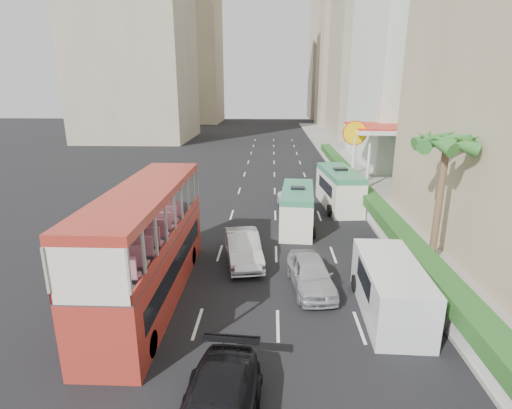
{
  "coord_description": "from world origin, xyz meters",
  "views": [
    {
      "loc": [
        -0.72,
        -15.76,
        9.1
      ],
      "look_at": [
        -1.5,
        4.0,
        3.2
      ],
      "focal_mm": 28.0,
      "sensor_mm": 36.0,
      "label": 1
    }
  ],
  "objects_px": {
    "car_silver_lane_a": "(243,261)",
    "panel_van_far": "(330,181)",
    "van_asset": "(293,210)",
    "panel_van_near": "(390,289)",
    "palm_tree": "(439,203)",
    "shell_station": "(382,154)",
    "car_silver_lane_b": "(310,288)",
    "double_decker_bus": "(148,245)",
    "minibus_near": "(297,208)",
    "minibus_far": "(339,189)"
  },
  "relations": [
    {
      "from": "car_silver_lane_a",
      "to": "car_silver_lane_b",
      "type": "relative_size",
      "value": 1.1
    },
    {
      "from": "van_asset",
      "to": "minibus_far",
      "type": "height_order",
      "value": "minibus_far"
    },
    {
      "from": "panel_van_near",
      "to": "minibus_far",
      "type": "bearing_deg",
      "value": 90.62
    },
    {
      "from": "panel_van_far",
      "to": "minibus_near",
      "type": "bearing_deg",
      "value": -111.6
    },
    {
      "from": "van_asset",
      "to": "minibus_near",
      "type": "bearing_deg",
      "value": -93.62
    },
    {
      "from": "panel_van_far",
      "to": "shell_station",
      "type": "xyz_separation_m",
      "value": [
        5.44,
        3.47,
        1.85
      ]
    },
    {
      "from": "shell_station",
      "to": "car_silver_lane_b",
      "type": "bearing_deg",
      "value": -111.97
    },
    {
      "from": "van_asset",
      "to": "double_decker_bus",
      "type": "bearing_deg",
      "value": -121.57
    },
    {
      "from": "panel_van_far",
      "to": "shell_station",
      "type": "distance_m",
      "value": 6.71
    },
    {
      "from": "double_decker_bus",
      "to": "panel_van_near",
      "type": "distance_m",
      "value": 10.34
    },
    {
      "from": "double_decker_bus",
      "to": "panel_van_far",
      "type": "distance_m",
      "value": 22.26
    },
    {
      "from": "minibus_far",
      "to": "panel_van_far",
      "type": "xyz_separation_m",
      "value": [
        0.04,
        5.24,
        -0.57
      ]
    },
    {
      "from": "shell_station",
      "to": "panel_van_far",
      "type": "bearing_deg",
      "value": -147.46
    },
    {
      "from": "car_silver_lane_b",
      "to": "minibus_far",
      "type": "relative_size",
      "value": 0.67
    },
    {
      "from": "minibus_near",
      "to": "palm_tree",
      "type": "xyz_separation_m",
      "value": [
        6.79,
        -5.48,
        2.05
      ]
    },
    {
      "from": "minibus_near",
      "to": "palm_tree",
      "type": "relative_size",
      "value": 0.93
    },
    {
      "from": "car_silver_lane_a",
      "to": "panel_van_near",
      "type": "bearing_deg",
      "value": -47.23
    },
    {
      "from": "double_decker_bus",
      "to": "panel_van_near",
      "type": "bearing_deg",
      "value": -4.8
    },
    {
      "from": "shell_station",
      "to": "minibus_far",
      "type": "bearing_deg",
      "value": -122.15
    },
    {
      "from": "minibus_near",
      "to": "panel_van_near",
      "type": "bearing_deg",
      "value": -68.17
    },
    {
      "from": "panel_van_near",
      "to": "double_decker_bus",
      "type": "bearing_deg",
      "value": 177.02
    },
    {
      "from": "palm_tree",
      "to": "minibus_far",
      "type": "bearing_deg",
      "value": 107.66
    },
    {
      "from": "van_asset",
      "to": "panel_van_far",
      "type": "bearing_deg",
      "value": 56.37
    },
    {
      "from": "car_silver_lane_a",
      "to": "minibus_near",
      "type": "bearing_deg",
      "value": 49.68
    },
    {
      "from": "van_asset",
      "to": "minibus_near",
      "type": "xyz_separation_m",
      "value": [
        0.01,
        -3.82,
        1.33
      ]
    },
    {
      "from": "double_decker_bus",
      "to": "panel_van_near",
      "type": "xyz_separation_m",
      "value": [
        10.21,
        -0.86,
        -1.43
      ]
    },
    {
      "from": "panel_van_far",
      "to": "palm_tree",
      "type": "height_order",
      "value": "palm_tree"
    },
    {
      "from": "car_silver_lane_b",
      "to": "palm_tree",
      "type": "distance_m",
      "value": 8.0
    },
    {
      "from": "car_silver_lane_a",
      "to": "panel_van_far",
      "type": "bearing_deg",
      "value": 56.27
    },
    {
      "from": "van_asset",
      "to": "shell_station",
      "type": "distance_m",
      "value": 13.52
    },
    {
      "from": "double_decker_bus",
      "to": "panel_van_far",
      "type": "relative_size",
      "value": 2.46
    },
    {
      "from": "minibus_far",
      "to": "shell_station",
      "type": "height_order",
      "value": "shell_station"
    },
    {
      "from": "palm_tree",
      "to": "panel_van_near",
      "type": "bearing_deg",
      "value": -126.49
    },
    {
      "from": "car_silver_lane_a",
      "to": "van_asset",
      "type": "bearing_deg",
      "value": 60.9
    },
    {
      "from": "car_silver_lane_a",
      "to": "panel_van_far",
      "type": "xyz_separation_m",
      "value": [
        6.75,
        15.58,
        0.9
      ]
    },
    {
      "from": "palm_tree",
      "to": "car_silver_lane_a",
      "type": "bearing_deg",
      "value": -179.7
    },
    {
      "from": "car_silver_lane_b",
      "to": "shell_station",
      "type": "bearing_deg",
      "value": 60.9
    },
    {
      "from": "minibus_far",
      "to": "shell_station",
      "type": "xyz_separation_m",
      "value": [
        5.48,
        8.71,
        1.28
      ]
    },
    {
      "from": "van_asset",
      "to": "panel_van_far",
      "type": "xyz_separation_m",
      "value": [
        3.57,
        6.23,
        0.9
      ]
    },
    {
      "from": "double_decker_bus",
      "to": "car_silver_lane_b",
      "type": "distance_m",
      "value": 7.67
    },
    {
      "from": "car_silver_lane_b",
      "to": "minibus_near",
      "type": "bearing_deg",
      "value": 83.91
    },
    {
      "from": "shell_station",
      "to": "minibus_near",
      "type": "bearing_deg",
      "value": -123.63
    },
    {
      "from": "minibus_near",
      "to": "shell_station",
      "type": "distance_m",
      "value": 16.3
    },
    {
      "from": "van_asset",
      "to": "panel_van_near",
      "type": "xyz_separation_m",
      "value": [
        3.21,
        -14.15,
        1.1
      ]
    },
    {
      "from": "double_decker_bus",
      "to": "car_silver_lane_a",
      "type": "relative_size",
      "value": 2.26
    },
    {
      "from": "palm_tree",
      "to": "shell_station",
      "type": "bearing_deg",
      "value": 83.4
    },
    {
      "from": "car_silver_lane_a",
      "to": "palm_tree",
      "type": "height_order",
      "value": "palm_tree"
    },
    {
      "from": "minibus_near",
      "to": "panel_van_near",
      "type": "distance_m",
      "value": 10.82
    },
    {
      "from": "car_silver_lane_a",
      "to": "van_asset",
      "type": "xyz_separation_m",
      "value": [
        3.18,
        9.35,
        0.0
      ]
    },
    {
      "from": "double_decker_bus",
      "to": "car_silver_lane_b",
      "type": "relative_size",
      "value": 2.49
    }
  ]
}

